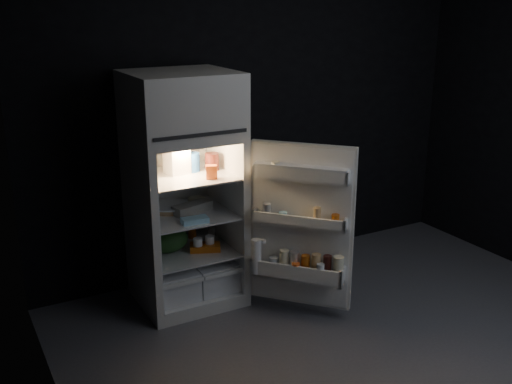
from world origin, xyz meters
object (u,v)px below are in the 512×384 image
refrigerator (183,182)px  yogurt_tray (205,247)px  fridge_door (301,230)px  egg_carton (192,208)px  milk_jug (177,157)px

refrigerator → yogurt_tray: size_ratio=7.73×
fridge_door → egg_carton: (-0.59, 0.60, 0.08)m
refrigerator → milk_jug: bearing=141.3°
fridge_door → egg_carton: bearing=134.2°
refrigerator → yogurt_tray: bearing=-47.4°
fridge_door → milk_jug: size_ratio=5.08×
refrigerator → egg_carton: 0.21m
yogurt_tray → egg_carton: bearing=156.0°
refrigerator → egg_carton: size_ratio=5.72×
egg_carton → fridge_door: bearing=-60.5°
milk_jug → yogurt_tray: size_ratio=1.04×
refrigerator → egg_carton: (0.05, -0.05, -0.19)m
egg_carton → yogurt_tray: 0.32m
fridge_door → egg_carton: 0.84m
milk_jug → egg_carton: size_ratio=0.77×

